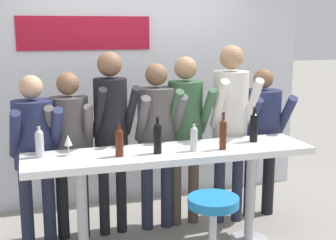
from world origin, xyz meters
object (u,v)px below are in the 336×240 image
(wine_glass_0, at_px, (68,141))
(wine_bottle_5, at_px, (158,137))
(person_left, at_px, (70,138))
(wine_bottle_2, at_px, (119,141))
(wine_bottle_1, at_px, (194,137))
(wine_bottle_4, at_px, (223,133))
(person_far_left, at_px, (34,144))
(person_center_right, at_px, (186,122))
(person_center_left, at_px, (111,122))
(person_far_right, at_px, (262,127))
(wine_bottle_3, at_px, (254,126))
(person_center, at_px, (157,129))
(tasting_table, at_px, (171,166))
(wine_bottle_0, at_px, (39,142))
(bar_stool, at_px, (213,228))
(person_right, at_px, (231,114))

(wine_glass_0, bearing_deg, wine_bottle_5, -11.95)
(person_left, bearing_deg, wine_bottle_2, -56.11)
(wine_bottle_1, height_order, wine_bottle_4, wine_bottle_4)
(person_far_left, bearing_deg, person_center_right, -3.48)
(person_center_left, xyz_separation_m, person_far_right, (1.59, -0.00, -0.16))
(person_far_left, distance_m, wine_bottle_3, 2.00)
(person_center_right, bearing_deg, person_center, -177.63)
(person_center_left, height_order, wine_bottle_1, person_center_left)
(tasting_table, distance_m, person_left, 1.00)
(person_far_left, distance_m, wine_glass_0, 0.48)
(wine_bottle_0, bearing_deg, wine_glass_0, -4.33)
(wine_glass_0, bearing_deg, tasting_table, -6.04)
(person_center_right, height_order, wine_bottle_4, person_center_right)
(person_far_left, height_order, person_center_left, person_center_left)
(person_center_left, distance_m, wine_bottle_3, 1.33)
(person_center_right, bearing_deg, wine_bottle_0, -162.58)
(tasting_table, relative_size, person_center_right, 1.46)
(tasting_table, xyz_separation_m, wine_bottle_1, (0.18, -0.08, 0.26))
(bar_stool, distance_m, wine_bottle_4, 0.86)
(tasting_table, bearing_deg, person_center_left, 127.57)
(person_center_right, distance_m, person_right, 0.46)
(person_center_right, relative_size, wine_bottle_0, 6.18)
(person_right, height_order, wine_bottle_5, person_right)
(tasting_table, relative_size, wine_bottle_3, 7.70)
(person_far_left, bearing_deg, person_center, -3.32)
(wine_bottle_1, xyz_separation_m, wine_bottle_4, (0.26, -0.02, 0.03))
(person_far_left, distance_m, person_center_left, 0.72)
(wine_bottle_4, bearing_deg, wine_glass_0, 171.46)
(person_far_right, xyz_separation_m, wine_bottle_0, (-2.26, -0.43, 0.12))
(bar_stool, bearing_deg, wine_bottle_3, 45.64)
(tasting_table, relative_size, person_right, 1.37)
(person_center, distance_m, wine_bottle_2, 0.78)
(wine_bottle_5, bearing_deg, person_center_left, 114.95)
(bar_stool, relative_size, person_center, 0.44)
(person_center_right, bearing_deg, wine_bottle_5, -126.92)
(person_center_left, distance_m, wine_bottle_0, 0.80)
(bar_stool, distance_m, person_center, 1.30)
(person_center_right, bearing_deg, wine_glass_0, -158.75)
(person_center_left, xyz_separation_m, wine_bottle_2, (-0.04, -0.60, -0.04))
(person_center_right, bearing_deg, person_center_left, -179.25)
(wine_bottle_3, bearing_deg, wine_glass_0, 179.25)
(person_center_left, xyz_separation_m, person_center_right, (0.75, 0.01, -0.05))
(wine_bottle_2, xyz_separation_m, wine_bottle_3, (1.29, 0.13, 0.02))
(person_right, bearing_deg, person_left, -176.39)
(person_far_right, height_order, wine_bottle_0, person_far_right)
(person_far_left, height_order, person_right, person_right)
(person_right, bearing_deg, person_center_left, -176.74)
(person_center_right, relative_size, wine_bottle_5, 5.41)
(wine_bottle_2, relative_size, wine_glass_0, 1.59)
(person_left, xyz_separation_m, wine_bottle_5, (0.67, -0.62, 0.11))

